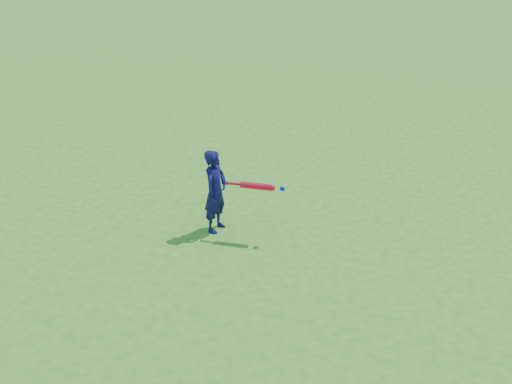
# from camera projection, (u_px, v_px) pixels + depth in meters

# --- Properties ---
(ground) EXTENTS (80.00, 80.00, 0.00)m
(ground) POSITION_uv_depth(u_px,v_px,m) (265.00, 258.00, 6.44)
(ground) COLOR #2E731B
(ground) RESTS_ON ground
(child) EXTENTS (0.29, 0.40, 1.04)m
(child) POSITION_uv_depth(u_px,v_px,m) (215.00, 191.00, 6.82)
(child) COLOR #0F0E42
(child) RESTS_ON ground
(bat_swing) EXTENTS (0.70, 0.12, 0.08)m
(bat_swing) POSITION_uv_depth(u_px,v_px,m) (259.00, 186.00, 6.60)
(bat_swing) COLOR red
(bat_swing) RESTS_ON ground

